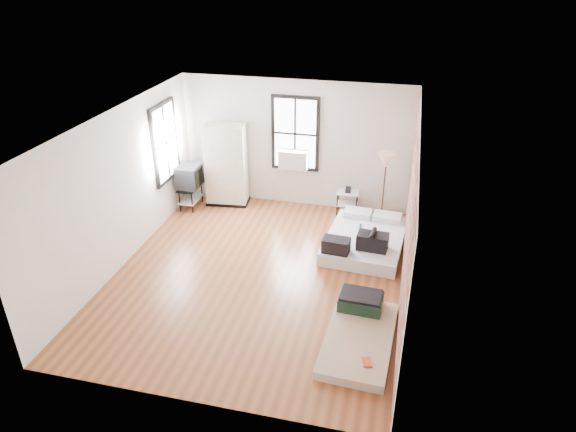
% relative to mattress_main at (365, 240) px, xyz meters
% --- Properties ---
extents(ground, '(6.00, 6.00, 0.00)m').
position_rel_mattress_main_xyz_m(ground, '(-1.74, -1.37, -0.17)').
color(ground, brown).
rests_on(ground, ground).
extents(room_shell, '(5.02, 6.02, 2.80)m').
position_rel_mattress_main_xyz_m(room_shell, '(-1.51, -1.00, 1.57)').
color(room_shell, silver).
rests_on(room_shell, ground).
extents(mattress_main, '(1.57, 2.04, 0.62)m').
position_rel_mattress_main_xyz_m(mattress_main, '(0.00, 0.00, 0.00)').
color(mattress_main, white).
rests_on(mattress_main, ground).
extents(mattress_bare, '(1.05, 1.87, 0.39)m').
position_rel_mattress_main_xyz_m(mattress_bare, '(0.19, -2.61, -0.05)').
color(mattress_bare, tan).
rests_on(mattress_bare, ground).
extents(wardrobe, '(0.98, 0.63, 1.83)m').
position_rel_mattress_main_xyz_m(wardrobe, '(-3.23, 1.28, 0.74)').
color(wardrobe, black).
rests_on(wardrobe, ground).
extents(side_table, '(0.48, 0.39, 0.62)m').
position_rel_mattress_main_xyz_m(side_table, '(-0.52, 1.35, 0.24)').
color(side_table, black).
rests_on(side_table, ground).
extents(floor_lamp, '(0.35, 0.35, 1.61)m').
position_rel_mattress_main_xyz_m(floor_lamp, '(0.24, 0.96, 1.21)').
color(floor_lamp, black).
rests_on(floor_lamp, ground).
extents(tv_stand, '(0.50, 0.70, 0.99)m').
position_rel_mattress_main_xyz_m(tv_stand, '(-3.96, 0.89, 0.54)').
color(tv_stand, black).
rests_on(tv_stand, ground).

